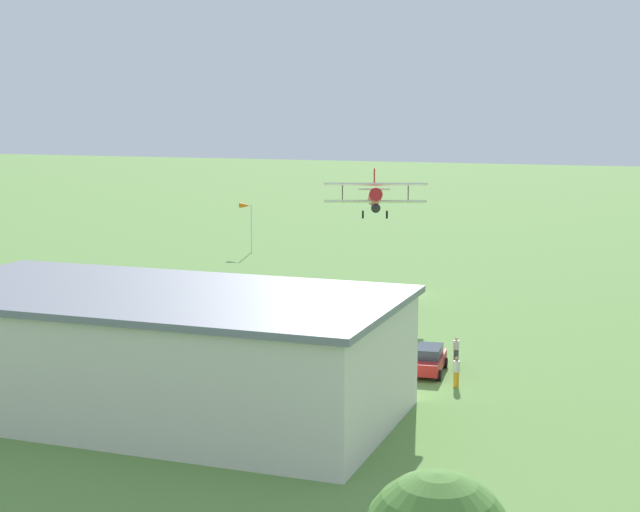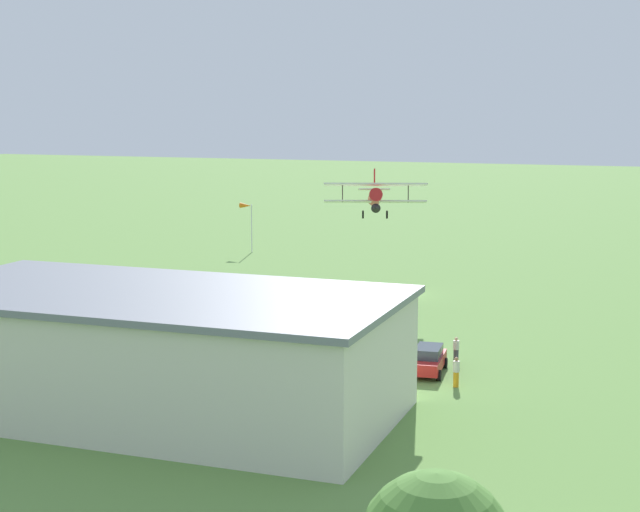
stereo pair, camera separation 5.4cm
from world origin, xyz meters
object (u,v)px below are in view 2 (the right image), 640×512
(hangar, at_px, (154,352))
(car_red, at_px, (428,359))
(car_yellow, at_px, (77,332))
(person_beside_truck, at_px, (456,372))
(person_crossing_taxiway, at_px, (194,332))
(person_walking_on_apron, at_px, (456,350))
(person_by_parked_cars, at_px, (274,330))
(windsock, at_px, (246,209))
(biplane, at_px, (375,196))

(hangar, height_order, car_red, hangar)
(car_yellow, bearing_deg, person_beside_truck, 177.50)
(car_red, bearing_deg, person_beside_truck, 134.16)
(person_crossing_taxiway, bearing_deg, person_walking_on_apron, -175.18)
(car_red, relative_size, person_by_parked_cars, 2.63)
(car_yellow, distance_m, person_walking_on_apron, 25.37)
(car_yellow, distance_m, person_beside_truck, 26.27)
(person_by_parked_cars, distance_m, person_crossing_taxiway, 5.39)
(person_by_parked_cars, height_order, person_crossing_taxiway, person_by_parked_cars)
(car_yellow, xyz_separation_m, windsock, (7.14, -42.38, 3.99))
(person_by_parked_cars, bearing_deg, person_walking_on_apron, 176.32)
(biplane, height_order, windsock, biplane)
(hangar, distance_m, person_walking_on_apron, 20.01)
(biplane, distance_m, windsock, 32.31)
(person_beside_truck, relative_size, person_by_parked_cars, 1.04)
(biplane, bearing_deg, person_beside_truck, 119.13)
(car_red, height_order, windsock, windsock)
(hangar, height_order, windsock, hangar)
(biplane, bearing_deg, person_walking_on_apron, 124.11)
(person_beside_truck, bearing_deg, person_by_parked_cars, -23.99)
(car_red, xyz_separation_m, person_beside_truck, (-2.20, 2.27, 0.03))
(windsock, bearing_deg, person_crossing_taxiway, 110.11)
(car_yellow, height_order, person_beside_truck, person_beside_truck)
(hangar, distance_m, car_red, 17.01)
(car_yellow, bearing_deg, hangar, 138.26)
(hangar, bearing_deg, car_red, -133.33)
(car_yellow, relative_size, person_beside_truck, 2.48)
(person_by_parked_cars, relative_size, windsock, 0.31)
(biplane, height_order, person_beside_truck, biplane)
(person_beside_truck, height_order, windsock, windsock)
(car_red, relative_size, person_beside_truck, 2.53)
(person_by_parked_cars, xyz_separation_m, windsock, (19.36, -37.28, 3.97))
(biplane, xyz_separation_m, person_by_parked_cars, (2.72, 14.04, -8.02))
(car_red, bearing_deg, windsock, -52.92)
(hangar, bearing_deg, person_beside_truck, -144.03)
(hangar, relative_size, person_by_parked_cars, 15.30)
(hangar, xyz_separation_m, car_yellow, (12.48, -11.13, -2.38))
(car_red, height_order, person_by_parked_cars, person_by_parked_cars)
(person_crossing_taxiway, bearing_deg, person_by_parked_cars, -154.60)
(biplane, xyz_separation_m, person_beside_truck, (-11.30, 20.28, -7.98))
(person_walking_on_apron, relative_size, windsock, 0.29)
(person_by_parked_cars, xyz_separation_m, person_crossing_taxiway, (4.87, 2.31, -0.02))
(person_beside_truck, bearing_deg, windsock, -52.51)
(hangar, bearing_deg, car_yellow, -41.74)
(windsock, bearing_deg, car_red, 127.08)
(person_by_parked_cars, bearing_deg, biplane, -100.96)
(car_red, distance_m, windsock, 51.87)
(hangar, relative_size, person_beside_truck, 14.68)
(biplane, bearing_deg, car_red, 116.80)
(car_red, distance_m, person_by_parked_cars, 12.47)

